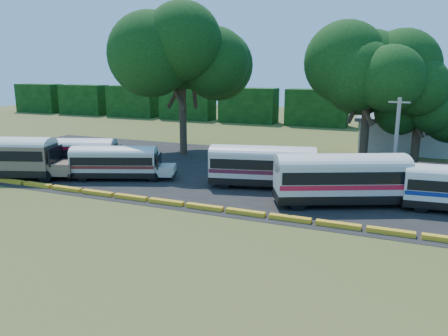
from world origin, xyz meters
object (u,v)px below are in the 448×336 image
at_px(bus_red, 75,153).
at_px(bus_beige, 4,155).
at_px(bus_cream_west, 117,161).
at_px(bus_white_red, 344,176).
at_px(tree_west, 182,51).

bearing_deg(bus_red, bus_beige, -156.18).
height_order(bus_beige, bus_cream_west, bus_beige).
bearing_deg(bus_white_red, bus_red, 154.29).
bearing_deg(bus_beige, tree_west, 41.33).
distance_m(bus_beige, bus_cream_west, 9.83).
distance_m(bus_cream_west, bus_white_red, 19.08).
height_order(bus_beige, tree_west, tree_west).
bearing_deg(bus_red, tree_west, 45.80).
relative_size(bus_cream_west, bus_white_red, 0.81).
distance_m(bus_beige, tree_west, 20.42).
bearing_deg(tree_west, bus_white_red, -32.59).
height_order(bus_red, bus_white_red, bus_white_red).
xyz_separation_m(bus_white_red, tree_west, (-19.12, 12.23, 9.13)).
height_order(bus_cream_west, tree_west, tree_west).
xyz_separation_m(bus_red, bus_cream_west, (5.08, -0.59, -0.18)).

